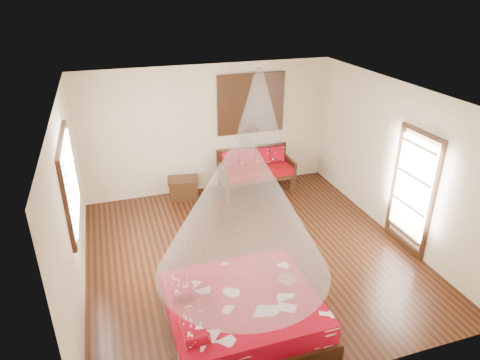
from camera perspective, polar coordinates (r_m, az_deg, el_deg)
The scene contains 10 objects.
room at distance 6.91m, azimuth 1.41°, elevation -0.15°, with size 5.54×5.54×2.84m.
bed at distance 6.10m, azimuth 0.22°, elevation -17.10°, with size 2.07×1.88×0.64m.
daybed at distance 9.60m, azimuth 2.08°, elevation 1.63°, with size 1.66×0.74×0.94m.
storage_chest at distance 9.41m, azimuth -7.57°, elevation -1.06°, with size 0.72×0.57×0.45m.
shutter_panel at distance 9.45m, azimuth 1.50°, elevation 10.12°, with size 1.52×0.06×1.32m.
window_left at distance 6.67m, azimuth -21.73°, elevation -0.18°, with size 0.10×1.74×1.34m.
glazed_door at distance 7.86m, azimuth 21.97°, elevation -1.49°, with size 0.08×1.02×2.16m.
wine_tray at distance 6.21m, azimuth 6.28°, elevation -12.71°, with size 0.27×0.27×0.22m.
mosquito_net_main at distance 5.17m, azimuth 0.43°, elevation -3.83°, with size 2.24×2.24×1.80m, color white.
mosquito_net_daybed at distance 9.00m, azimuth 2.50°, elevation 10.00°, with size 0.99×0.99×1.50m, color white.
Camera 1 is at (-2.08, -5.89, 4.36)m, focal length 32.00 mm.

